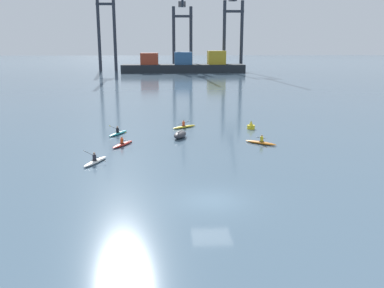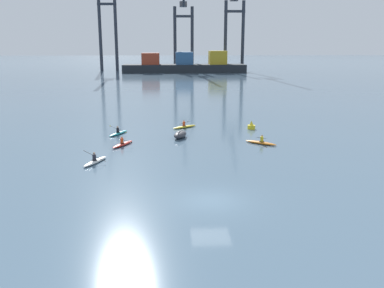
% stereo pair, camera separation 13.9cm
% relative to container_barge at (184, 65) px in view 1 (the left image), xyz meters
% --- Properties ---
extents(ground_plane, '(800.00, 800.00, 0.00)m').
position_rel_container_barge_xyz_m(ground_plane, '(-2.84, -128.22, -2.58)').
color(ground_plane, slate).
extents(container_barge, '(44.10, 9.89, 7.70)m').
position_rel_container_barge_xyz_m(container_barge, '(0.00, 0.00, 0.00)').
color(container_barge, '#1E2328').
rests_on(container_barge, ground).
extents(gantry_crane_west, '(7.17, 19.58, 38.52)m').
position_rel_container_barge_xyz_m(gantry_crane_west, '(-28.81, 10.99, 16.79)').
color(gantry_crane_west, '#232833').
rests_on(gantry_crane_west, ground).
extents(gantry_crane_west_mid, '(7.87, 19.33, 34.72)m').
position_rel_container_barge_xyz_m(gantry_crane_west_mid, '(-0.00, 12.33, 14.30)').
color(gantry_crane_west_mid, '#232833').
rests_on(gantry_crane_west_mid, ground).
extents(gantry_crane_east_mid, '(7.75, 17.50, 36.16)m').
position_rel_container_barge_xyz_m(gantry_crane_east_mid, '(18.71, 5.57, 14.98)').
color(gantry_crane_east_mid, '#232833').
rests_on(gantry_crane_east_mid, ground).
extents(capsized_dinghy, '(1.90, 2.82, 0.76)m').
position_rel_container_barge_xyz_m(capsized_dinghy, '(-4.34, -109.85, -2.23)').
color(capsized_dinghy, '#38383D').
rests_on(capsized_dinghy, ground).
extents(channel_buoy, '(0.90, 0.90, 1.00)m').
position_rel_container_barge_xyz_m(channel_buoy, '(4.11, -105.49, -2.22)').
color(channel_buoy, yellow).
rests_on(channel_buoy, ground).
extents(kayak_teal, '(2.06, 3.31, 0.97)m').
position_rel_container_barge_xyz_m(kayak_teal, '(-11.11, -107.79, -2.41)').
color(kayak_teal, teal).
rests_on(kayak_teal, ground).
extents(kayak_yellow, '(3.09, 2.50, 1.02)m').
position_rel_container_barge_xyz_m(kayak_yellow, '(-3.70, -104.40, -2.41)').
color(kayak_yellow, yellow).
rests_on(kayak_yellow, ground).
extents(kayak_orange, '(2.99, 2.64, 0.95)m').
position_rel_container_barge_xyz_m(kayak_orange, '(3.61, -113.10, -2.41)').
color(kayak_orange, orange).
rests_on(kayak_orange, ground).
extents(kayak_red, '(2.08, 3.31, 0.95)m').
position_rel_container_barge_xyz_m(kayak_red, '(-10.06, -113.07, -2.41)').
color(kayak_red, red).
rests_on(kayak_red, ground).
extents(kayak_white, '(2.03, 3.38, 1.07)m').
position_rel_container_barge_xyz_m(kayak_white, '(-11.66, -119.15, -2.41)').
color(kayak_white, silver).
rests_on(kayak_white, ground).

